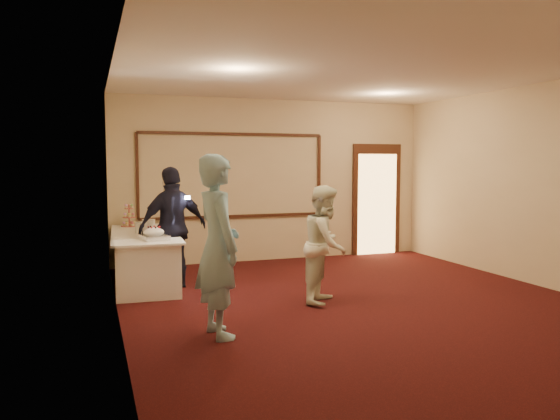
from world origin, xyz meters
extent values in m
plane|color=black|center=(0.00, 0.00, 0.00)|extent=(7.00, 7.00, 0.00)
cube|color=beige|center=(0.00, 3.50, 1.50)|extent=(6.00, 0.04, 3.00)
cube|color=beige|center=(-3.00, 0.00, 1.50)|extent=(0.04, 7.00, 3.00)
cube|color=beige|center=(3.00, 0.00, 1.50)|extent=(0.04, 7.00, 3.00)
cube|color=white|center=(0.00, 0.00, 3.00)|extent=(6.00, 7.00, 0.04)
cube|color=black|center=(-0.80, 3.47, 0.85)|extent=(3.40, 0.04, 0.05)
cube|color=black|center=(-0.80, 3.47, 2.35)|extent=(3.40, 0.04, 0.05)
cube|color=black|center=(-2.50, 3.47, 1.60)|extent=(0.05, 0.04, 1.50)
cube|color=black|center=(0.90, 3.47, 1.60)|extent=(0.05, 0.04, 1.50)
cube|color=black|center=(2.15, 3.46, 1.10)|extent=(1.05, 0.06, 2.20)
cube|color=#FFBF66|center=(2.15, 3.43, 1.00)|extent=(0.85, 0.02, 2.00)
cube|color=white|center=(-2.52, 2.20, 0.37)|extent=(0.96, 2.38, 0.74)
cube|color=white|center=(-2.52, 2.20, 0.76)|extent=(1.07, 2.52, 0.03)
cube|color=silver|center=(-2.46, 1.45, 0.79)|extent=(0.40, 0.48, 0.04)
ellipsoid|color=white|center=(-2.46, 1.45, 0.87)|extent=(0.28, 0.28, 0.12)
cube|color=silver|center=(-2.36, 1.57, 0.81)|extent=(0.19, 0.26, 0.01)
cylinder|color=#C1534E|center=(-2.67, 3.16, 0.95)|extent=(0.02, 0.02, 0.37)
cylinder|color=#C1534E|center=(-2.67, 3.16, 0.78)|extent=(0.27, 0.27, 0.01)
cylinder|color=#C1534E|center=(-2.67, 3.16, 0.92)|extent=(0.21, 0.21, 0.01)
cylinder|color=#C1534E|center=(-2.67, 3.16, 1.07)|extent=(0.15, 0.15, 0.01)
cylinder|color=white|center=(-2.56, 2.21, 0.85)|extent=(0.19, 0.19, 0.16)
cylinder|color=white|center=(-2.56, 2.21, 0.93)|extent=(0.20, 0.20, 0.01)
cylinder|color=white|center=(-2.42, 2.52, 0.85)|extent=(0.20, 0.20, 0.16)
cylinder|color=white|center=(-2.42, 2.52, 0.94)|extent=(0.21, 0.21, 0.01)
cylinder|color=white|center=(-2.41, 1.89, 0.78)|extent=(0.29, 0.29, 0.01)
cylinder|color=brown|center=(-2.41, 1.89, 0.81)|extent=(0.25, 0.25, 0.05)
imported|color=#94C6E1|center=(-2.03, -0.65, 0.96)|extent=(0.54, 0.75, 1.92)
imported|color=white|center=(-0.39, 0.27, 0.77)|extent=(0.91, 0.95, 1.54)
imported|color=black|center=(-2.15, 1.77, 0.89)|extent=(1.12, 0.70, 1.77)
cube|color=white|center=(-1.96, 1.63, 1.33)|extent=(0.08, 0.05, 0.05)
camera|label=1|loc=(-3.28, -6.21, 1.83)|focal=35.00mm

